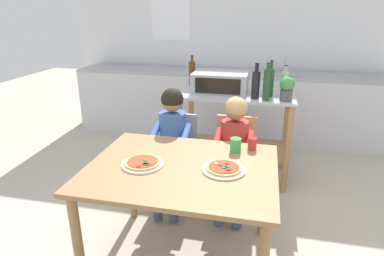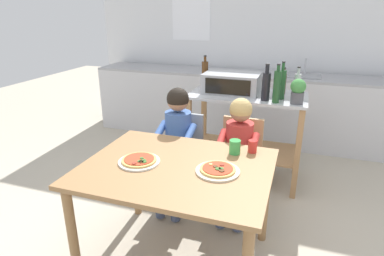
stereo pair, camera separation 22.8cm
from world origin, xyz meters
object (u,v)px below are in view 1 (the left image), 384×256
dining_chair_left (175,153)px  dining_chair_right (234,157)px  bottle_tall_green_wine (284,83)px  bottle_slim_sauce (267,84)px  bottle_squat_spirits (192,73)px  pizza_plate_white (143,163)px  child_in_blue_striped_shirt (171,138)px  bottle_dark_olive_oil (270,82)px  child_in_red_shirt (234,145)px  dining_table (182,180)px  drinking_cup_red (252,144)px  bottle_clear_vinegar (256,84)px  pizza_plate_cream (224,169)px  kitchen_island_cart (235,121)px  toaster_oven (220,82)px  potted_herb_plant (287,88)px  drinking_cup_green (236,145)px  bottle_brown_beer (270,81)px

dining_chair_left → dining_chair_right: same height
bottle_tall_green_wine → bottle_slim_sauce: bottle_slim_sauce is taller
bottle_squat_spirits → pizza_plate_white: size_ratio=1.21×
bottle_tall_green_wine → child_in_blue_striped_shirt: bottle_tall_green_wine is taller
bottle_dark_olive_oil → child_in_red_shirt: bottle_dark_olive_oil is taller
dining_table → drinking_cup_red: (0.42, 0.36, 0.15)m
bottle_clear_vinegar → bottle_tall_green_wine: 0.32m
bottle_tall_green_wine → pizza_plate_cream: 1.45m
kitchen_island_cart → toaster_oven: toaster_oven is taller
bottle_dark_olive_oil → dining_chair_right: 0.80m
dining_chair_right → child_in_red_shirt: child_in_red_shirt is taller
dining_chair_right → pizza_plate_cream: (0.00, -0.77, 0.28)m
potted_herb_plant → bottle_slim_sauce: bearing=-172.6°
potted_herb_plant → drinking_cup_green: 0.97m
bottle_tall_green_wine → potted_herb_plant: (0.01, -0.21, -0.00)m
bottle_clear_vinegar → drinking_cup_red: (0.02, -0.83, -0.25)m
toaster_oven → drinking_cup_red: size_ratio=6.13×
bottle_tall_green_wine → child_in_red_shirt: (-0.39, -0.73, -0.37)m
bottle_brown_beer → dining_chair_right: (-0.26, -0.72, -0.53)m
bottle_slim_sauce → dining_table: (-0.49, -1.14, -0.41)m
bottle_clear_vinegar → potted_herb_plant: bottle_clear_vinegar is taller
bottle_squat_spirits → kitchen_island_cart: bearing=-21.3°
potted_herb_plant → child_in_red_shirt: 0.76m
bottle_dark_olive_oil → dining_chair_right: bottle_dark_olive_oil is taller
bottle_dark_olive_oil → pizza_plate_cream: bottle_dark_olive_oil is taller
bottle_tall_green_wine → potted_herb_plant: size_ratio=1.32×
bottle_brown_beer → bottle_squat_spirits: size_ratio=0.79×
bottle_dark_olive_oil → child_in_red_shirt: bearing=-111.8°
pizza_plate_white → child_in_blue_striped_shirt: bearing=90.1°
toaster_oven → potted_herb_plant: (0.63, -0.22, 0.02)m
potted_herb_plant → dining_chair_left: size_ratio=0.27×
kitchen_island_cart → bottle_tall_green_wine: bearing=1.5°
bottle_squat_spirits → pizza_plate_cream: (0.55, -1.56, -0.28)m
dining_chair_left → pizza_plate_cream: dining_chair_left is taller
bottle_squat_spirits → child_in_red_shirt: bearing=-58.9°
bottle_clear_vinegar → dining_chair_right: (-0.13, -0.42, -0.55)m
pizza_plate_cream → bottle_brown_beer: bearing=80.2°
toaster_oven → child_in_blue_striped_shirt: (-0.29, -0.77, -0.32)m
dining_chair_right → bottle_squat_spirits: bearing=124.9°
toaster_oven → bottle_tall_green_wine: 0.61m
toaster_oven → bottle_dark_olive_oil: bottle_dark_olive_oil is taller
bottle_slim_sauce → drinking_cup_green: bearing=-102.3°
bottle_clear_vinegar → child_in_blue_striped_shirt: bottle_clear_vinegar is taller
bottle_dark_olive_oil → drinking_cup_green: bottle_dark_olive_oil is taller
bottle_brown_beer → bottle_slim_sauce: 0.34m
child_in_red_shirt → drinking_cup_green: bearing=-82.9°
bottle_clear_vinegar → dining_table: 1.31m
bottle_brown_beer → bottle_dark_olive_oil: (0.00, -0.20, 0.03)m
bottle_clear_vinegar → bottle_dark_olive_oil: 0.16m
kitchen_island_cart → dining_table: size_ratio=0.94×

